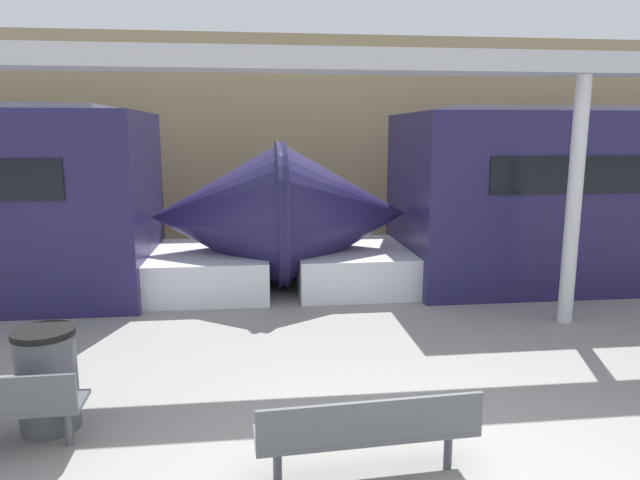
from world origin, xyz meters
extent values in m
cube|color=tan|center=(0.00, 10.14, 2.50)|extent=(56.00, 0.20, 5.00)
cone|color=#231E4C|center=(0.49, 6.44, 1.32)|extent=(2.34, 2.63, 2.63)
cube|color=silver|center=(0.71, 6.44, 0.35)|extent=(2.11, 2.46, 0.70)
cone|color=#231E4C|center=(-1.68, 6.44, 1.32)|extent=(2.34, 2.63, 2.63)
cube|color=silver|center=(-1.90, 6.44, 0.35)|extent=(2.11, 2.46, 0.70)
cube|color=#4C4F54|center=(-0.22, 0.54, 0.41)|extent=(1.80, 0.55, 0.04)
cube|color=#4C4F54|center=(-0.21, 0.34, 0.59)|extent=(1.77, 0.15, 0.33)
cylinder|color=#4C4F54|center=(-0.93, 0.49, 0.19)|extent=(0.07, 0.07, 0.39)
cylinder|color=#4C4F54|center=(0.49, 0.58, 0.19)|extent=(0.07, 0.07, 0.39)
cylinder|color=#4C4F54|center=(-2.76, 1.31, 0.19)|extent=(0.07, 0.07, 0.39)
cylinder|color=#4C4F54|center=(-3.02, 1.65, 0.46)|extent=(0.53, 0.53, 0.92)
cylinder|color=black|center=(-3.02, 1.65, 0.95)|extent=(0.56, 0.56, 0.06)
cylinder|color=silver|center=(3.48, 4.03, 1.77)|extent=(0.21, 0.21, 3.54)
cube|color=#B7B7BC|center=(3.48, 4.03, 3.68)|extent=(28.00, 0.60, 0.28)
camera|label=1|loc=(-1.07, -3.59, 2.75)|focal=32.00mm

